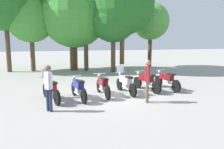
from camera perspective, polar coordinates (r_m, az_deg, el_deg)
ground_plane at (r=11.19m, az=0.65°, el=-4.95°), size 80.00×80.00×0.00m
motorcycle_0 at (r=10.31m, az=-14.98°, el=-3.51°), size 0.86×2.12×1.37m
motorcycle_1 at (r=10.35m, az=-8.34°, el=-3.33°), size 0.64×2.18×0.99m
motorcycle_2 at (r=10.88m, az=-2.31°, el=-2.63°), size 0.62×2.19×0.99m
motorcycle_3 at (r=11.35m, az=3.35°, el=-2.08°), size 0.62×2.19×1.37m
motorcycle_4 at (r=11.96m, az=8.44°, el=-1.66°), size 0.79×2.14×0.99m
motorcycle_5 at (r=12.54m, az=13.32°, el=-1.32°), size 0.62×2.18×0.99m
person_0 at (r=8.73m, az=-15.42°, el=-2.39°), size 0.32×0.36×1.73m
person_1 at (r=9.72m, az=8.77°, el=-0.71°), size 0.30×0.40×1.81m
tree_0 at (r=20.45m, az=-25.01°, el=16.42°), size 4.85×4.85×8.07m
tree_1 at (r=20.11m, az=-19.46°, el=12.99°), size 3.92×3.92×6.25m
tree_2 at (r=19.80m, az=-10.18°, el=17.21°), size 4.97×4.97×8.08m
tree_3 at (r=19.79m, az=-9.30°, el=14.59°), size 5.56×5.56×7.46m
tree_4 at (r=19.46m, az=-6.63°, el=16.99°), size 4.29×4.29×7.60m
tree_5 at (r=18.50m, az=0.29°, el=13.60°), size 3.72×3.72×6.07m
tree_6 at (r=18.76m, az=2.57°, el=17.16°), size 5.02×5.02×7.89m
tree_7 at (r=21.95m, az=9.50°, el=12.83°), size 3.41×3.41×5.95m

